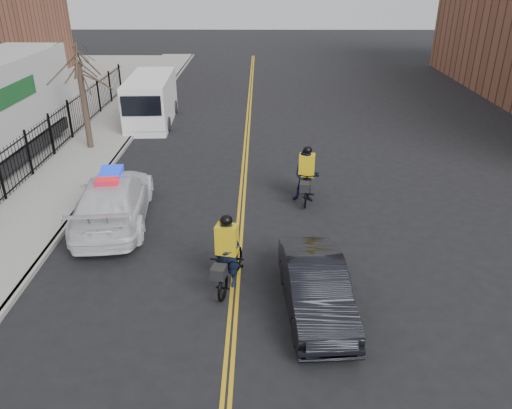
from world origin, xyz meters
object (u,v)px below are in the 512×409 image
at_px(dark_sedan, 316,288).
at_px(cargo_van, 150,101).
at_px(police_cruiser, 113,200).
at_px(cyclist_near, 227,261).
at_px(cyclist_far, 306,180).

xyz_separation_m(dark_sedan, cargo_van, (-7.64, 17.13, 0.55)).
relative_size(police_cruiser, dark_sedan, 1.40).
bearing_deg(cyclist_near, dark_sedan, -13.09).
relative_size(police_cruiser, cyclist_far, 2.69).
distance_m(cyclist_near, cyclist_far, 6.22).
bearing_deg(cargo_van, cyclist_near, -74.56).
bearing_deg(cyclist_near, cargo_van, 121.28).
bearing_deg(dark_sedan, cyclist_far, 83.10).
height_order(police_cruiser, cargo_van, cargo_van).
bearing_deg(cyclist_near, cyclist_far, 77.73).
xyz_separation_m(dark_sedan, cyclist_far, (0.30, 6.77, 0.16)).
xyz_separation_m(police_cruiser, dark_sedan, (6.56, -4.98, -0.14)).
distance_m(police_cruiser, cyclist_far, 7.09).
xyz_separation_m(police_cruiser, cyclist_far, (6.86, 1.79, 0.02)).
bearing_deg(cargo_van, cyclist_far, -55.39).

